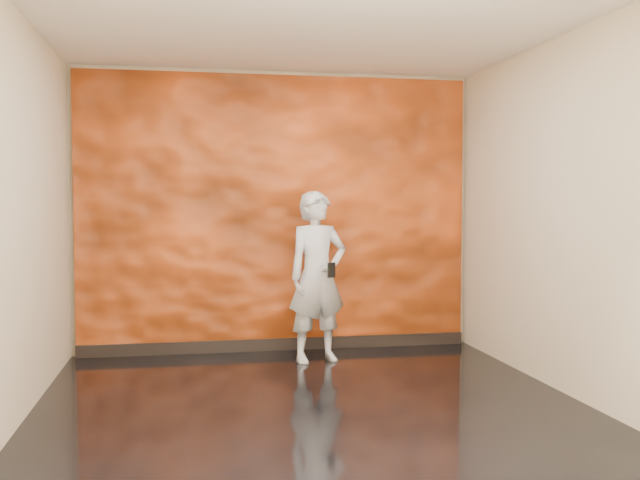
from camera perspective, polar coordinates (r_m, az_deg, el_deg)
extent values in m
cube|color=black|center=(5.43, -0.80, -12.95)|extent=(4.00, 4.00, 0.01)
cube|color=beige|center=(7.20, -3.51, 2.30)|extent=(4.00, 0.02, 2.80)
cube|color=beige|center=(3.27, 5.14, 1.46)|extent=(4.00, 0.02, 2.80)
cube|color=beige|center=(5.27, -22.80, 1.82)|extent=(0.02, 4.00, 2.80)
cube|color=beige|center=(5.90, 18.72, 1.99)|extent=(0.02, 4.00, 2.80)
cube|color=white|center=(5.38, -0.82, 17.11)|extent=(4.00, 4.00, 0.01)
cube|color=#FF5C1B|center=(7.16, -3.47, 2.14)|extent=(3.90, 0.06, 2.75)
cube|color=black|center=(7.26, -3.40, -8.34)|extent=(3.90, 0.04, 0.12)
imported|color=#9699A3|center=(6.66, -0.20, -2.94)|extent=(0.66, 0.52, 1.59)
cube|color=black|center=(6.42, 0.92, -2.42)|extent=(0.07, 0.04, 0.14)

